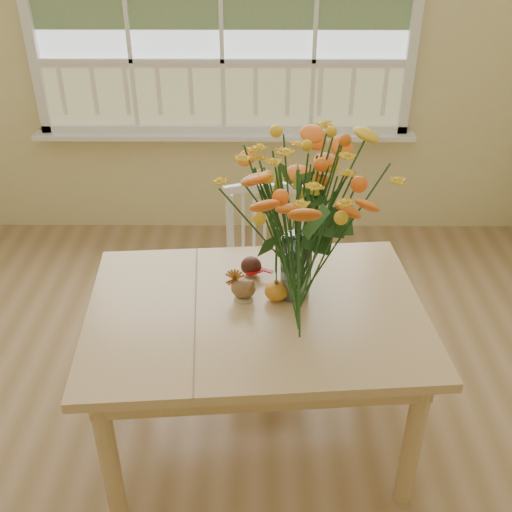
{
  "coord_description": "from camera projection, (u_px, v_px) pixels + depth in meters",
  "views": [
    {
      "loc": [
        0.23,
        -1.46,
        2.05
      ],
      "look_at": [
        0.21,
        0.39,
        0.9
      ],
      "focal_mm": 42.0,
      "sensor_mm": 36.0,
      "label": 1
    }
  ],
  "objects": [
    {
      "name": "dining_table",
      "position": [
        256.0,
        327.0,
        2.32
      ],
      "size": [
        1.34,
        1.01,
        0.68
      ],
      "rotation": [
        0.0,
        0.0,
        0.08
      ],
      "color": "tan",
      "rests_on": "floor"
    },
    {
      "name": "windsor_chair",
      "position": [
        265.0,
        263.0,
        2.93
      ],
      "size": [
        0.4,
        0.39,
        0.84
      ],
      "rotation": [
        0.0,
        0.0,
        0.04
      ],
      "color": "white",
      "rests_on": "floor"
    },
    {
      "name": "turkey_figurine",
      "position": [
        243.0,
        289.0,
        2.29
      ],
      "size": [
        0.1,
        0.08,
        0.12
      ],
      "rotation": [
        0.0,
        0.0,
        -0.11
      ],
      "color": "#CCB78C",
      "rests_on": "dining_table"
    },
    {
      "name": "floor",
      "position": [
        200.0,
        507.0,
        2.32
      ],
      "size": [
        4.0,
        4.5,
        0.01
      ],
      "primitive_type": "cube",
      "color": "olive",
      "rests_on": "ground"
    },
    {
      "name": "pumpkin",
      "position": [
        276.0,
        292.0,
        2.3
      ],
      "size": [
        0.09,
        0.09,
        0.07
      ],
      "primitive_type": "ellipsoid",
      "color": "orange",
      "rests_on": "dining_table"
    },
    {
      "name": "wall_back",
      "position": [
        222.0,
        25.0,
        3.52
      ],
      "size": [
        4.0,
        0.02,
        2.7
      ],
      "primitive_type": "cube",
      "color": "beige",
      "rests_on": "floor"
    },
    {
      "name": "flower_vase",
      "position": [
        298.0,
        206.0,
        2.14
      ],
      "size": [
        0.54,
        0.54,
        0.64
      ],
      "color": "white",
      "rests_on": "dining_table"
    },
    {
      "name": "dark_gourd",
      "position": [
        251.0,
        267.0,
        2.44
      ],
      "size": [
        0.13,
        0.08,
        0.08
      ],
      "color": "#38160F",
      "rests_on": "dining_table"
    }
  ]
}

